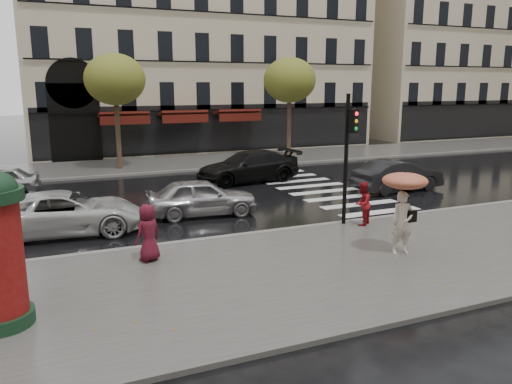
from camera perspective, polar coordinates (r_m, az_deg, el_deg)
name	(u,v)px	position (r m, az deg, el deg)	size (l,w,h in m)	color
ground	(290,267)	(13.89, 3.90, -8.51)	(160.00, 160.00, 0.00)	black
near_sidewalk	(298,271)	(13.45, 4.88, -8.95)	(90.00, 7.00, 0.12)	#474744
far_sidewalk	(151,165)	(31.51, -11.92, 3.06)	(90.00, 6.00, 0.12)	#474744
near_kerb	(249,235)	(16.45, -0.84, -4.90)	(90.00, 0.25, 0.14)	slate
far_kerb	(162,172)	(28.61, -10.74, 2.22)	(90.00, 0.25, 0.14)	slate
zebra_crossing	(311,186)	(24.78, 6.26, 0.70)	(3.60, 11.75, 0.01)	silver
bldg_far_corner	(191,4)	(43.72, -7.41, 20.49)	(26.00, 14.00, 22.90)	#B7A88C
bldg_far_right	(455,21)	(58.00, 21.76, 17.67)	(24.00, 14.00, 22.90)	#B7A88C
tree_far_left	(115,80)	(29.83, -15.82, 12.23)	(3.40, 3.40, 6.64)	#38281C
tree_far_right	(290,81)	(33.12, 3.86, 12.59)	(3.40, 3.40, 6.64)	#38281C
woman_umbrella	(404,199)	(14.72, 16.55, -0.78)	(1.27, 1.27, 2.44)	beige
woman_red	(362,204)	(17.60, 12.06, -1.31)	(0.74, 0.57, 1.52)	maroon
man_burgundy	(148,233)	(14.04, -12.22, -4.57)	(0.78, 0.51, 1.60)	#55111F
traffic_light	(349,147)	(17.27, 10.53, 5.12)	(0.33, 0.44, 4.49)	black
car_silver	(201,197)	(19.06, -6.27, -0.58)	(1.70, 4.22, 1.44)	#AFAEB3
car_darkgrey	(398,175)	(24.36, 15.93, 1.84)	(1.55, 4.44, 1.46)	black
car_white	(66,213)	(17.79, -20.94, -2.24)	(2.39, 5.17, 1.44)	silver
car_black	(248,167)	(25.57, -0.94, 2.92)	(2.22, 5.46, 1.58)	black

